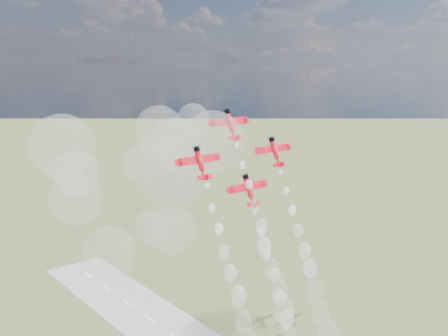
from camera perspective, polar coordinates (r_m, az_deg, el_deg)
name	(u,v)px	position (r m, az deg, el deg)	size (l,w,h in m)	color
plane_lead	(231,124)	(158.99, 0.72, 4.80)	(13.78, 6.73, 9.22)	red
plane_left	(200,162)	(148.04, -2.60, 0.61)	(13.78, 6.73, 9.22)	red
plane_right	(275,151)	(166.98, 5.57, 1.82)	(13.78, 6.73, 9.22)	red
plane_slot	(249,190)	(155.88, 2.75, -2.36)	(13.78, 6.73, 9.22)	red
smoke_trail_lead	(275,278)	(155.63, 5.53, -11.78)	(5.88, 24.94, 48.71)	white
smoke_trail_left	(247,330)	(148.05, 2.47, -17.16)	(5.14, 24.69, 49.57)	white
smoke_trail_right	(318,299)	(166.94, 10.18, -13.82)	(5.23, 24.62, 49.08)	white
drifted_smoke_cloud	(155,170)	(157.85, -7.49, -0.27)	(61.13, 31.44, 49.66)	white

